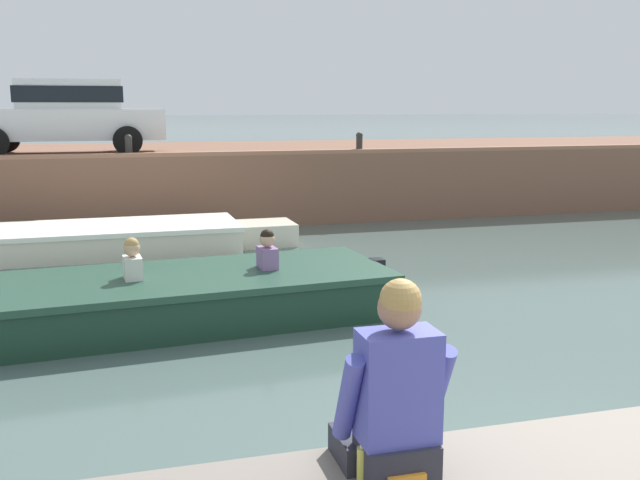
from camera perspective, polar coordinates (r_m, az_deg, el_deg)
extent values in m
plane|color=#4C605B|center=(9.66, 0.77, -4.47)|extent=(400.00, 400.00, 0.00)
cube|color=brown|center=(17.93, -7.07, 4.94)|extent=(60.00, 6.00, 1.52)
cube|color=#9F6C52|center=(15.03, -5.49, 6.95)|extent=(60.00, 0.24, 0.08)
cube|color=silver|center=(12.97, -18.96, -0.22)|extent=(5.54, 1.89, 0.41)
cube|color=silver|center=(13.24, -4.54, 0.55)|extent=(1.12, 1.00, 0.41)
cube|color=white|center=(12.93, -19.02, 0.84)|extent=(5.61, 1.95, 0.08)
cube|color=brown|center=(12.97, -20.82, 0.31)|extent=(0.27, 1.60, 0.06)
cube|color=#193828|center=(8.68, -10.06, -4.75)|extent=(4.74, 2.20, 0.48)
cube|color=#244836|center=(8.61, -10.12, -2.95)|extent=(4.80, 2.27, 0.08)
cube|color=brown|center=(8.70, -7.86, -3.43)|extent=(0.38, 1.66, 0.06)
cube|color=black|center=(9.36, 4.56, -2.86)|extent=(0.18, 0.21, 0.45)
cube|color=silver|center=(8.50, -14.73, -2.76)|extent=(0.23, 0.34, 0.44)
sphere|color=tan|center=(8.44, -14.83, -0.64)|extent=(0.19, 0.19, 0.19)
sphere|color=tan|center=(8.43, -14.84, -0.38)|extent=(0.17, 0.17, 0.17)
cube|color=#8C669E|center=(8.79, -4.22, -1.99)|extent=(0.23, 0.34, 0.44)
sphere|color=tan|center=(8.73, -4.25, 0.06)|extent=(0.19, 0.19, 0.19)
sphere|color=black|center=(8.72, -4.26, 0.31)|extent=(0.17, 0.17, 0.17)
cube|color=white|center=(16.25, -19.81, 8.70)|extent=(4.14, 1.73, 0.64)
cube|color=white|center=(16.24, -19.36, 10.92)|extent=(2.08, 1.51, 0.60)
cube|color=black|center=(16.24, -19.36, 10.92)|extent=(2.16, 1.54, 0.33)
cylinder|color=black|center=(17.25, -23.85, 7.44)|extent=(0.60, 0.19, 0.60)
cylinder|color=black|center=(15.37, -15.13, 7.69)|extent=(0.60, 0.19, 0.60)
cylinder|color=black|center=(17.10, -15.25, 7.94)|extent=(0.60, 0.19, 0.60)
cylinder|color=#2D2B28|center=(14.92, -15.05, 7.13)|extent=(0.14, 0.14, 0.35)
sphere|color=#2D2B28|center=(14.91, -15.09, 7.88)|extent=(0.15, 0.15, 0.15)
cylinder|color=#2D2B28|center=(15.75, 3.16, 7.64)|extent=(0.14, 0.14, 0.35)
sphere|color=#2D2B28|center=(15.74, 3.17, 8.35)|extent=(0.15, 0.15, 0.15)
cube|color=#282833|center=(3.48, 6.12, -17.06)|extent=(0.34, 0.28, 0.20)
cube|color=#282833|center=(3.67, 4.80, -15.96)|extent=(0.44, 0.32, 0.14)
cube|color=#4C51B2|center=(3.32, 6.25, -11.55)|extent=(0.36, 0.22, 0.52)
cylinder|color=#4C51B2|center=(3.47, 9.36, -11.59)|extent=(0.09, 0.28, 0.47)
cylinder|color=#4C51B2|center=(3.32, 2.28, -12.51)|extent=(0.09, 0.28, 0.47)
sphere|color=#A37556|center=(3.20, 6.38, -5.41)|extent=(0.20, 0.20, 0.20)
sphere|color=tan|center=(3.18, 6.46, -4.77)|extent=(0.19, 0.19, 0.19)
cylinder|color=#CCC64C|center=(3.43, 3.51, -17.59)|extent=(0.06, 0.06, 0.18)
cylinder|color=white|center=(3.39, 3.53, -16.06)|extent=(0.04, 0.04, 0.02)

